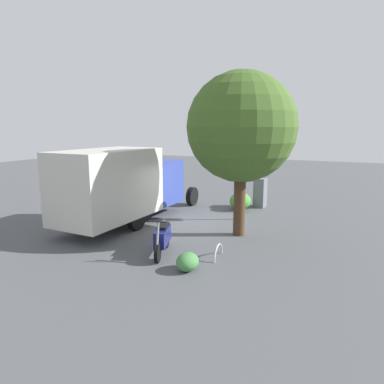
{
  "coord_description": "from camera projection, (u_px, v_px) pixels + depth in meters",
  "views": [
    {
      "loc": [
        11.84,
        4.95,
        3.77
      ],
      "look_at": [
        0.04,
        -0.41,
        1.33
      ],
      "focal_mm": 32.01,
      "sensor_mm": 36.0,
      "label": 1
    }
  ],
  "objects": [
    {
      "name": "box_truck_near",
      "position": [
        124.0,
        183.0,
        13.43
      ],
      "size": [
        7.63,
        2.49,
        2.98
      ],
      "rotation": [
        0.0,
        0.0,
        3.1
      ],
      "color": "black",
      "rests_on": "ground"
    },
    {
      "name": "stop_sign",
      "position": [
        240.0,
        175.0,
        13.91
      ],
      "size": [
        0.71,
        0.33,
        2.8
      ],
      "color": "#9E9EA3",
      "rests_on": "ground"
    },
    {
      "name": "motorcycle",
      "position": [
        162.0,
        237.0,
        10.28
      ],
      "size": [
        1.76,
        0.77,
        1.2
      ],
      "rotation": [
        0.0,
        0.0,
        0.3
      ],
      "color": "black",
      "rests_on": "ground"
    },
    {
      "name": "ground_plane",
      "position": [
        202.0,
        226.0,
        13.3
      ],
      "size": [
        60.0,
        60.0,
        0.0
      ],
      "primitive_type": "plane",
      "color": "#4B4E52"
    },
    {
      "name": "street_tree",
      "position": [
        241.0,
        128.0,
        11.54
      ],
      "size": [
        3.73,
        3.73,
        5.65
      ],
      "color": "#47301E",
      "rests_on": "ground"
    },
    {
      "name": "utility_cabinet",
      "position": [
        260.0,
        193.0,
        16.42
      ],
      "size": [
        0.62,
        0.57,
        1.39
      ],
      "primitive_type": "cube",
      "rotation": [
        0.0,
        0.0,
        -0.1
      ],
      "color": "slate",
      "rests_on": "ground"
    },
    {
      "name": "shrub_mid_verge",
      "position": [
        240.0,
        201.0,
        15.95
      ],
      "size": [
        1.17,
        0.96,
        0.8
      ],
      "primitive_type": "ellipsoid",
      "color": "#438A2F",
      "rests_on": "ground"
    },
    {
      "name": "bike_rack_hoop",
      "position": [
        218.0,
        258.0,
        10.08
      ],
      "size": [
        0.85,
        0.11,
        0.85
      ],
      "primitive_type": "torus",
      "rotation": [
        1.57,
        0.0,
        0.07
      ],
      "color": "#B7B7BC",
      "rests_on": "ground"
    },
    {
      "name": "shrub_near_sign",
      "position": [
        187.0,
        262.0,
        9.13
      ],
      "size": [
        0.72,
        0.59,
        0.49
      ],
      "primitive_type": "ellipsoid",
      "color": "#40793F",
      "rests_on": "ground"
    }
  ]
}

